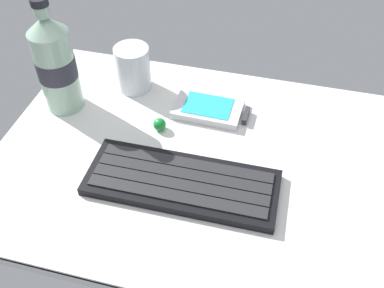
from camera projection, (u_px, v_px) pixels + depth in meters
ground_plane at (192, 162)px, 71.47cm from camera, size 64.00×48.00×2.80cm
keyboard at (181, 182)px, 66.18cm from camera, size 29.09×11.24×1.70cm
handheld_device at (212, 109)px, 78.11cm from camera, size 12.94×7.90×1.50cm
juice_cup at (133, 70)px, 81.05cm from camera, size 6.40×6.40×8.50cm
water_bottle at (55, 64)px, 73.70cm from camera, size 6.73×6.73×20.80cm
trackball_mouse at (160, 124)px, 74.76cm from camera, size 2.20×2.20×2.20cm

